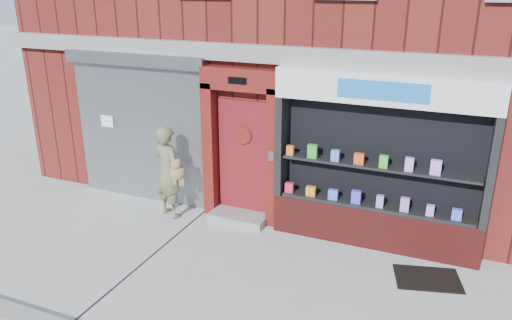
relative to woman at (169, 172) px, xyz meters
The scene contains 6 objects.
ground 2.67m from the woman, 34.34° to the right, with size 80.00×80.00×0.00m, color #9E9E99.
shutter_bay 1.33m from the woman, 151.13° to the left, with size 3.10×0.30×3.04m.
red_door_bay 1.50m from the woman, 18.61° to the left, with size 1.52×0.58×2.90m.
pharmacy_bay 3.87m from the woman, ahead, with size 3.50×0.41×3.00m.
woman is the anchor object (origin of this frame).
doormat 4.93m from the woman, ahead, with size 0.97×0.68×0.02m, color black.
Camera 1 is at (2.89, -6.07, 4.35)m, focal length 35.00 mm.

